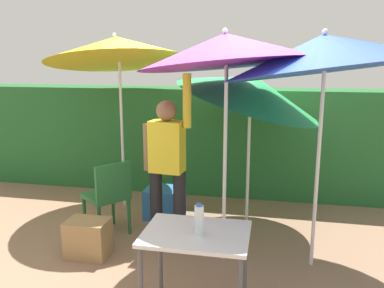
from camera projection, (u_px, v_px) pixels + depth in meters
name	position (u px, v px, depth m)	size (l,w,h in m)	color
ground_plane	(187.00, 247.00, 4.33)	(24.00, 24.00, 0.00)	#937056
hedge_row	(214.00, 140.00, 6.10)	(8.00, 0.70, 1.59)	#23602D
umbrella_rainbow	(226.00, 50.00, 3.65)	(1.70, 1.69, 2.38)	silver
umbrella_orange	(117.00, 49.00, 5.09)	(1.90, 1.88, 2.52)	silver
umbrella_yellow	(251.00, 89.00, 4.60)	(1.76, 1.74, 2.12)	silver
umbrella_navy	(325.00, 53.00, 3.52)	(1.91, 1.88, 2.42)	silver
person_vendor	(167.00, 161.00, 4.28)	(0.56, 0.26, 1.88)	black
chair_plastic	(109.00, 194.00, 4.53)	(0.62, 0.62, 0.89)	#236633
cooler_box	(165.00, 203.00, 5.12)	(0.49, 0.39, 0.39)	#2D6BB7
crate_cardboard	(88.00, 238.00, 4.11)	(0.43, 0.31, 0.39)	#9E7A4C
folding_table	(196.00, 243.00, 3.00)	(0.80, 0.60, 0.75)	#4C4C51
bottle_water	(199.00, 219.00, 2.92)	(0.07, 0.07, 0.24)	silver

